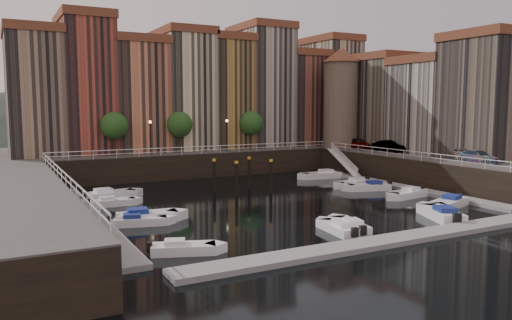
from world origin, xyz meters
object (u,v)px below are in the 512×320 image
boat_left_0 (182,248)px  car_a (358,144)px  gangway (343,160)px  mooring_pilings (243,176)px  car_c (478,157)px  car_b (390,147)px  boat_left_1 (138,221)px  boat_left_2 (145,217)px  corner_tower (341,96)px

boat_left_0 → car_a: car_a is taller
gangway → mooring_pilings: 17.87m
car_c → car_b: bearing=86.1°
gangway → boat_left_1: size_ratio=1.91×
boat_left_2 → car_b: (33.95, 9.71, 3.35)m
gangway → car_c: (4.26, -16.71, 1.73)m
boat_left_0 → boat_left_2: size_ratio=0.81×
boat_left_2 → car_b: car_b is taller
boat_left_1 → boat_left_2: size_ratio=0.84×
gangway → boat_left_1: gangway is taller
car_a → car_b: car_a is taller
boat_left_1 → car_a: (34.17, 16.18, 3.43)m
corner_tower → boat_left_2: (-32.52, -18.04, -9.80)m
corner_tower → car_b: size_ratio=3.07×
boat_left_1 → boat_left_2: 1.16m
corner_tower → car_c: size_ratio=3.08×
boat_left_0 → boat_left_1: 8.44m
boat_left_0 → car_b: size_ratio=0.93×
boat_left_1 → car_a: 37.97m
mooring_pilings → car_c: 24.25m
corner_tower → gangway: corner_tower is taller
boat_left_0 → car_b: 39.30m
gangway → car_c: car_c is taller
gangway → boat_left_1: bearing=-154.6°
mooring_pilings → car_a: car_a is taller
car_b → gangway: bearing=123.0°
gangway → boat_left_2: (-29.62, -13.54, -1.52)m
boat_left_0 → gangway: bearing=57.7°
corner_tower → car_c: (1.36, -21.21, -6.54)m
boat_left_0 → car_b: (34.22, 19.02, 3.42)m
corner_tower → boat_left_1: size_ratio=3.17×
corner_tower → car_a: (0.91, -2.74, -6.43)m
boat_left_2 → car_c: bearing=1.3°
gangway → mooring_pilings: gangway is taller
gangway → boat_left_1: (-30.37, -14.42, -1.59)m
corner_tower → gangway: size_ratio=1.66×
mooring_pilings → boat_left_1: mooring_pilings is taller
boat_left_1 → gangway: bearing=39.6°
gangway → mooring_pilings: (-17.06, -5.32, -0.27)m
car_b → boat_left_0: bearing=-166.4°
gangway → car_a: size_ratio=1.86×
boat_left_2 → corner_tower: bearing=35.7°
boat_left_1 → car_c: bearing=10.4°
boat_left_2 → car_b: 35.47m
boat_left_2 → boat_left_0: bearing=-85.0°
boat_left_0 → mooring_pilings: bearing=74.1°
boat_left_0 → boat_left_2: bearing=108.7°
mooring_pilings → car_c: car_c is taller
car_a → car_c: size_ratio=1.00×
mooring_pilings → car_a: (20.87, 7.08, 2.11)m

